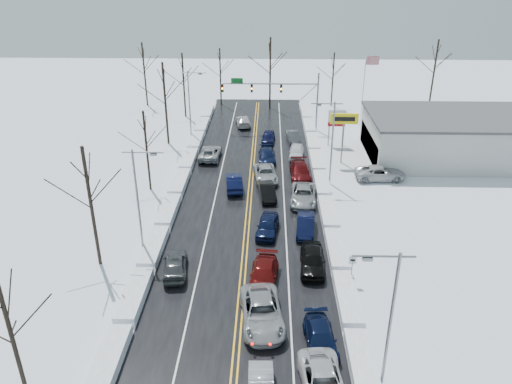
{
  "coord_description": "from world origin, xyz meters",
  "views": [
    {
      "loc": [
        1.87,
        -39.2,
        22.47
      ],
      "look_at": [
        0.76,
        2.39,
        2.5
      ],
      "focal_mm": 35.0,
      "sensor_mm": 36.0,
      "label": 1
    }
  ],
  "objects_px": {
    "traffic_signal_mast": "(281,91)",
    "dealership_building": "(453,137)",
    "tires_plus_sign": "(344,122)",
    "oncoming_car_0": "(234,189)",
    "flagpole": "(365,85)"
  },
  "relations": [
    {
      "from": "flagpole",
      "to": "dealership_building",
      "type": "height_order",
      "value": "flagpole"
    },
    {
      "from": "traffic_signal_mast",
      "to": "oncoming_car_0",
      "type": "distance_m",
      "value": 21.06
    },
    {
      "from": "flagpole",
      "to": "tires_plus_sign",
      "type": "bearing_deg",
      "value": -108.44
    },
    {
      "from": "dealership_building",
      "to": "tires_plus_sign",
      "type": "bearing_deg",
      "value": -171.53
    },
    {
      "from": "traffic_signal_mast",
      "to": "tires_plus_sign",
      "type": "height_order",
      "value": "traffic_signal_mast"
    },
    {
      "from": "dealership_building",
      "to": "oncoming_car_0",
      "type": "height_order",
      "value": "dealership_building"
    },
    {
      "from": "traffic_signal_mast",
      "to": "dealership_building",
      "type": "distance_m",
      "value": 23.01
    },
    {
      "from": "traffic_signal_mast",
      "to": "oncoming_car_0",
      "type": "height_order",
      "value": "traffic_signal_mast"
    },
    {
      "from": "traffic_signal_mast",
      "to": "dealership_building",
      "type": "bearing_deg",
      "value": -25.95
    },
    {
      "from": "dealership_building",
      "to": "oncoming_car_0",
      "type": "xyz_separation_m",
      "value": [
        -25.69,
        -9.68,
        -2.66
      ]
    },
    {
      "from": "traffic_signal_mast",
      "to": "dealership_building",
      "type": "relative_size",
      "value": 0.65
    },
    {
      "from": "traffic_signal_mast",
      "to": "oncoming_car_0",
      "type": "relative_size",
      "value": 2.82
    },
    {
      "from": "flagpole",
      "to": "oncoming_car_0",
      "type": "height_order",
      "value": "flagpole"
    },
    {
      "from": "traffic_signal_mast",
      "to": "flagpole",
      "type": "distance_m",
      "value": 11.9
    },
    {
      "from": "tires_plus_sign",
      "to": "flagpole",
      "type": "distance_m",
      "value": 14.79
    }
  ]
}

